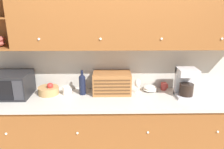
# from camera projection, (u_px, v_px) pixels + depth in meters

# --- Properties ---
(ground_plane) EXTENTS (24.00, 24.00, 0.00)m
(ground_plane) POSITION_uv_depth(u_px,v_px,m) (112.00, 146.00, 3.24)
(ground_plane) COLOR tan
(wall_back) EXTENTS (5.54, 0.06, 2.60)m
(wall_back) POSITION_uv_depth(u_px,v_px,m) (112.00, 60.00, 2.87)
(wall_back) COLOR white
(wall_back) RESTS_ON ground_plane
(counter_unit) EXTENTS (3.16, 0.68, 0.92)m
(counter_unit) POSITION_uv_depth(u_px,v_px,m) (112.00, 130.00, 2.79)
(counter_unit) COLOR brown
(counter_unit) RESTS_ON ground_plane
(backsplash_panel) EXTENTS (3.14, 0.01, 0.58)m
(backsplash_panel) POSITION_uv_depth(u_px,v_px,m) (112.00, 67.00, 2.87)
(backsplash_panel) COLOR #B7B2A8
(backsplash_panel) RESTS_ON counter_unit
(upper_cabinets) EXTENTS (3.14, 0.35, 0.74)m
(upper_cabinets) POSITION_uv_depth(u_px,v_px,m) (126.00, 16.00, 2.52)
(upper_cabinets) COLOR brown
(upper_cabinets) RESTS_ON backsplash_panel
(microwave) EXTENTS (0.51, 0.41, 0.29)m
(microwave) POSITION_uv_depth(u_px,v_px,m) (9.00, 85.00, 2.66)
(microwave) COLOR black
(microwave) RESTS_ON counter_unit
(fruit_basket) EXTENTS (0.25, 0.25, 0.15)m
(fruit_basket) POSITION_uv_depth(u_px,v_px,m) (49.00, 90.00, 2.73)
(fruit_basket) COLOR #A87F4C
(fruit_basket) RESTS_ON counter_unit
(mug_blue_second) EXTENTS (0.11, 0.10, 0.11)m
(mug_blue_second) POSITION_uv_depth(u_px,v_px,m) (67.00, 90.00, 2.72)
(mug_blue_second) COLOR silver
(mug_blue_second) RESTS_ON counter_unit
(wine_bottle) EXTENTS (0.08, 0.08, 0.31)m
(wine_bottle) POSITION_uv_depth(u_px,v_px,m) (82.00, 83.00, 2.71)
(wine_bottle) COLOR black
(wine_bottle) RESTS_ON counter_unit
(bread_box) EXTENTS (0.47, 0.30, 0.27)m
(bread_box) POSITION_uv_depth(u_px,v_px,m) (112.00, 83.00, 2.75)
(bread_box) COLOR #996033
(bread_box) RESTS_ON counter_unit
(wine_glass) EXTENTS (0.08, 0.08, 0.19)m
(wine_glass) POSITION_uv_depth(u_px,v_px,m) (138.00, 84.00, 2.75)
(wine_glass) COLOR silver
(wine_glass) RESTS_ON counter_unit
(bowl_stack_on_counter) EXTENTS (0.19, 0.19, 0.07)m
(bowl_stack_on_counter) POSITION_uv_depth(u_px,v_px,m) (150.00, 88.00, 2.84)
(bowl_stack_on_counter) COLOR silver
(bowl_stack_on_counter) RESTS_ON counter_unit
(mug) EXTENTS (0.09, 0.08, 0.09)m
(mug) POSITION_uv_depth(u_px,v_px,m) (164.00, 86.00, 2.88)
(mug) COLOR #B73D38
(mug) RESTS_ON counter_unit
(coffee_maker) EXTENTS (0.23, 0.22, 0.36)m
(coffee_maker) POSITION_uv_depth(u_px,v_px,m) (186.00, 82.00, 2.63)
(coffee_maker) COLOR #B7B7BC
(coffee_maker) RESTS_ON counter_unit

